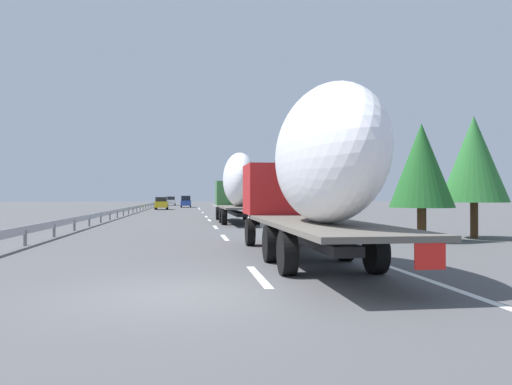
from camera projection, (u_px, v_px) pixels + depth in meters
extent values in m
plane|color=#4C4C4F|center=(187.00, 215.00, 48.99)|extent=(260.00, 260.00, 0.00)
cube|color=white|center=(258.00, 276.00, 11.59)|extent=(3.20, 0.20, 0.01)
cube|color=white|center=(225.00, 238.00, 22.45)|extent=(3.20, 0.20, 0.01)
cube|color=white|center=(216.00, 227.00, 29.99)|extent=(3.20, 0.20, 0.01)
cube|color=white|center=(209.00, 220.00, 38.74)|extent=(3.20, 0.20, 0.01)
cube|color=white|center=(206.00, 217.00, 45.54)|extent=(3.20, 0.20, 0.01)
cube|color=white|center=(203.00, 212.00, 57.41)|extent=(3.20, 0.20, 0.01)
cube|color=white|center=(199.00, 208.00, 76.69)|extent=(3.20, 0.20, 0.01)
cube|color=white|center=(200.00, 209.00, 72.25)|extent=(3.20, 0.20, 0.01)
cube|color=white|center=(199.00, 208.00, 80.29)|extent=(3.20, 0.20, 0.01)
cube|color=white|center=(237.00, 213.00, 54.69)|extent=(110.00, 0.20, 0.01)
cube|color=#387038|center=(232.00, 193.00, 39.66)|extent=(2.40, 2.50, 1.90)
cube|color=black|center=(230.00, 187.00, 40.76)|extent=(0.08, 2.12, 0.80)
cube|color=#262628|center=(235.00, 213.00, 36.75)|extent=(10.80, 0.70, 0.24)
cube|color=#59544C|center=(239.00, 207.00, 33.84)|extent=(9.34, 2.50, 0.12)
ellipsoid|color=white|center=(239.00, 180.00, 33.62)|extent=(6.02, 2.20, 3.65)
cube|color=red|center=(258.00, 213.00, 29.34)|extent=(0.04, 0.56, 0.56)
cylinder|color=black|center=(218.00, 213.00, 39.50)|extent=(1.04, 0.30, 1.04)
cylinder|color=black|center=(245.00, 213.00, 39.80)|extent=(1.04, 0.30, 1.04)
cylinder|color=black|center=(222.00, 216.00, 34.88)|extent=(1.04, 0.35, 1.04)
cylinder|color=black|center=(253.00, 215.00, 35.18)|extent=(1.04, 0.35, 1.04)
cylinder|color=black|center=(224.00, 217.00, 32.50)|extent=(1.04, 0.35, 1.04)
cylinder|color=black|center=(257.00, 217.00, 32.80)|extent=(1.04, 0.35, 1.04)
cube|color=#B21919|center=(278.00, 189.00, 18.98)|extent=(2.40, 2.50, 1.90)
cube|color=black|center=(274.00, 178.00, 20.07)|extent=(0.08, 2.12, 0.80)
cube|color=#262628|center=(295.00, 234.00, 16.01)|extent=(10.96, 0.70, 0.24)
cube|color=#59544C|center=(319.00, 224.00, 13.07)|extent=(9.51, 2.50, 0.12)
ellipsoid|color=white|center=(324.00, 155.00, 12.62)|extent=(7.08, 2.20, 3.47)
cube|color=red|center=(430.00, 253.00, 8.48)|extent=(0.04, 0.56, 0.56)
cylinder|color=black|center=(250.00, 232.00, 18.81)|extent=(1.04, 0.30, 1.04)
cylinder|color=black|center=(306.00, 231.00, 19.11)|extent=(1.04, 0.30, 1.04)
cylinder|color=black|center=(271.00, 244.00, 14.10)|extent=(1.04, 0.35, 1.04)
cylinder|color=black|center=(345.00, 243.00, 14.40)|extent=(1.04, 0.35, 1.04)
cylinder|color=black|center=(287.00, 254.00, 11.72)|extent=(1.04, 0.35, 1.04)
cylinder|color=black|center=(376.00, 252.00, 12.02)|extent=(1.04, 0.35, 1.04)
cube|color=#28479E|center=(186.00, 203.00, 84.49)|extent=(4.66, 1.74, 0.84)
cube|color=black|center=(186.00, 198.00, 84.15)|extent=(2.56, 1.53, 0.82)
cylinder|color=black|center=(181.00, 205.00, 85.81)|extent=(0.64, 0.22, 0.64)
cylinder|color=black|center=(190.00, 205.00, 86.02)|extent=(0.64, 0.22, 0.64)
cylinder|color=black|center=(181.00, 206.00, 82.95)|extent=(0.64, 0.22, 0.64)
cylinder|color=black|center=(190.00, 206.00, 83.16)|extent=(0.64, 0.22, 0.64)
cube|color=gold|center=(162.00, 204.00, 70.04)|extent=(4.47, 1.76, 0.84)
cube|color=black|center=(162.00, 199.00, 69.71)|extent=(2.46, 1.55, 0.61)
cylinder|color=black|center=(157.00, 207.00, 71.30)|extent=(0.64, 0.22, 0.64)
cylinder|color=black|center=(168.00, 207.00, 71.51)|extent=(0.64, 0.22, 0.64)
cylinder|color=black|center=(155.00, 208.00, 68.55)|extent=(0.64, 0.22, 0.64)
cylinder|color=black|center=(167.00, 208.00, 68.77)|extent=(0.64, 0.22, 0.64)
cube|color=white|center=(171.00, 202.00, 102.37)|extent=(4.66, 1.89, 0.84)
cube|color=black|center=(171.00, 198.00, 102.03)|extent=(2.57, 1.66, 0.68)
cylinder|color=black|center=(167.00, 204.00, 103.69)|extent=(0.64, 0.22, 0.64)
cylinder|color=black|center=(175.00, 204.00, 103.91)|extent=(0.64, 0.22, 0.64)
cylinder|color=black|center=(166.00, 204.00, 100.82)|extent=(0.64, 0.22, 0.64)
cylinder|color=black|center=(175.00, 204.00, 101.05)|extent=(0.64, 0.22, 0.64)
cylinder|color=gray|center=(250.00, 201.00, 53.04)|extent=(0.10, 0.10, 2.70)
cube|color=#2D569E|center=(250.00, 186.00, 53.05)|extent=(0.06, 0.90, 0.70)
cylinder|color=#472D19|center=(279.00, 204.00, 55.61)|extent=(0.27, 0.27, 1.93)
cone|color=#194C1E|center=(279.00, 172.00, 55.64)|extent=(3.19, 3.19, 5.31)
cylinder|color=#472D19|center=(252.00, 204.00, 75.87)|extent=(0.31, 0.31, 1.44)
cone|color=#1E5B23|center=(252.00, 184.00, 75.89)|extent=(3.66, 3.66, 4.71)
cylinder|color=#472D19|center=(242.00, 201.00, 97.57)|extent=(0.26, 0.26, 1.78)
cone|color=#194C1E|center=(242.00, 188.00, 97.59)|extent=(2.87, 2.87, 3.69)
cylinder|color=#472D19|center=(422.00, 224.00, 20.79)|extent=(0.38, 0.38, 1.41)
cone|color=#1E5B23|center=(422.00, 165.00, 20.81)|extent=(2.71, 2.71, 3.58)
cylinder|color=#472D19|center=(474.00, 220.00, 22.14)|extent=(0.34, 0.34, 1.62)
cone|color=#286B2D|center=(474.00, 159.00, 22.16)|extent=(2.96, 2.96, 3.90)
cylinder|color=#472D19|center=(290.00, 208.00, 48.96)|extent=(0.26, 0.26, 1.50)
cone|color=#1E5B23|center=(290.00, 176.00, 48.99)|extent=(3.59, 3.59, 4.75)
cube|color=#9EA0A5|center=(129.00, 209.00, 51.15)|extent=(94.00, 0.06, 0.32)
cube|color=slate|center=(25.00, 238.00, 18.76)|extent=(0.10, 0.10, 0.60)
cube|color=slate|center=(54.00, 230.00, 22.80)|extent=(0.10, 0.10, 0.60)
cube|color=slate|center=(74.00, 225.00, 26.85)|extent=(0.10, 0.10, 0.60)
cube|color=slate|center=(89.00, 222.00, 30.90)|extent=(0.10, 0.10, 0.60)
cube|color=slate|center=(101.00, 219.00, 34.95)|extent=(0.10, 0.10, 0.60)
cube|color=slate|center=(110.00, 216.00, 39.00)|extent=(0.10, 0.10, 0.60)
cube|color=slate|center=(117.00, 214.00, 43.05)|extent=(0.10, 0.10, 0.60)
cube|color=slate|center=(123.00, 213.00, 47.10)|extent=(0.10, 0.10, 0.60)
cube|color=slate|center=(129.00, 212.00, 51.15)|extent=(0.10, 0.10, 0.60)
cube|color=slate|center=(133.00, 210.00, 55.20)|extent=(0.10, 0.10, 0.60)
cube|color=slate|center=(137.00, 209.00, 59.24)|extent=(0.10, 0.10, 0.60)
cube|color=slate|center=(140.00, 209.00, 63.29)|extent=(0.10, 0.10, 0.60)
cube|color=slate|center=(143.00, 208.00, 67.34)|extent=(0.10, 0.10, 0.60)
cube|color=slate|center=(146.00, 207.00, 71.39)|extent=(0.10, 0.10, 0.60)
cube|color=slate|center=(148.00, 207.00, 75.44)|extent=(0.10, 0.10, 0.60)
cube|color=slate|center=(150.00, 206.00, 79.49)|extent=(0.10, 0.10, 0.60)
cube|color=slate|center=(152.00, 206.00, 83.54)|extent=(0.10, 0.10, 0.60)
cube|color=slate|center=(154.00, 205.00, 87.59)|extent=(0.10, 0.10, 0.60)
cube|color=slate|center=(155.00, 205.00, 91.64)|extent=(0.10, 0.10, 0.60)
cube|color=slate|center=(156.00, 204.00, 95.68)|extent=(0.10, 0.10, 0.60)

